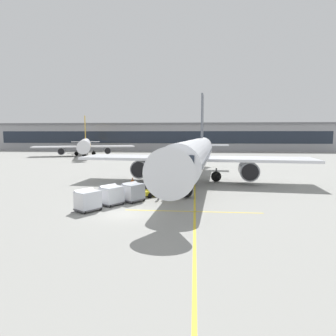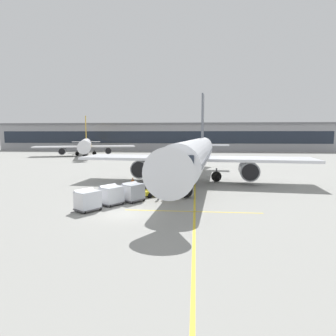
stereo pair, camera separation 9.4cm
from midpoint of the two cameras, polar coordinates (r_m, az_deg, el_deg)
ground_plane at (r=25.21m, az=-8.42°, el=-8.90°), size 600.00×600.00×0.00m
parked_airplane at (r=40.79m, az=5.14°, el=2.59°), size 32.27×42.49×14.30m
belt_loader at (r=32.33m, az=-2.56°, el=-3.78°), size 4.48×4.79×3.00m
baggage_cart_lead at (r=29.43m, az=-7.00°, el=-4.61°), size 2.46×2.69×1.91m
baggage_cart_second at (r=28.33m, az=-11.11°, el=-5.13°), size 2.46×2.69×1.91m
baggage_cart_third at (r=26.65m, az=-15.59°, el=-6.00°), size 2.46×2.69×1.91m
ground_crew_by_loader at (r=30.20m, az=-1.95°, el=-4.27°), size 0.32×0.56×1.74m
ground_crew_by_carts at (r=30.13m, az=-0.62°, el=-4.30°), size 0.54×0.36×1.74m
safety_cone_engine_keepout at (r=40.82m, az=-7.03°, el=-2.34°), size 0.65×0.65×0.74m
apron_guidance_line_lead_in at (r=40.53m, az=5.18°, el=-2.89°), size 0.20×110.00×0.01m
apron_guidance_line_stop_bar at (r=25.80m, az=4.82°, el=-8.47°), size 12.00×0.20×0.01m
terminal_building at (r=121.46m, az=-1.15°, el=6.10°), size 131.56×18.16×10.95m
distant_airplane at (r=93.29m, az=-15.99°, el=4.33°), size 30.12×37.63×13.03m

